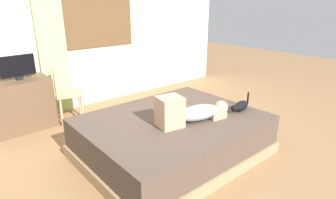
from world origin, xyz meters
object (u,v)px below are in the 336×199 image
Objects in this scene: bed at (172,136)px; cat at (240,106)px; cup at (32,73)px; person_lying at (191,112)px; chair_by_desk at (64,91)px; desk at (18,105)px; tv_monitor at (17,67)px.

cat is at bearing -26.89° from bed.
cup is (-0.95, 2.11, 0.54)m from bed.
person_lying is 2.15m from chair_by_desk.
tv_monitor is at bearing 0.00° from desk.
cat is 0.74× the size of tv_monitor.
desk is at bearing 180.00° from tv_monitor.
cup reaches higher than cat.
cat is at bearing -57.75° from chair_by_desk.
desk is at bearing 121.32° from bed.
bed is at bearing 153.11° from cat.
tv_monitor reaches higher than cup.
desk is 0.56m from tv_monitor.
bed is 1.93m from chair_by_desk.
chair_by_desk is at bearing -18.19° from desk.
tv_monitor reaches higher than bed.
bed is 2.33× the size of desk.
bed is at bearing -71.35° from chair_by_desk.
chair_by_desk reaches higher than bed.
chair_by_desk reaches higher than person_lying.
desk is at bearing 120.56° from person_lying.
cat is at bearing -55.35° from cup.
chair_by_desk is (-0.61, 1.81, 0.27)m from bed.
bed is at bearing -58.68° from desk.
chair_by_desk is (-0.71, 2.03, -0.10)m from person_lying.
cup is at bearing 114.25° from bed.
cup reaches higher than bed.
desk is at bearing 161.81° from chair_by_desk.
cat is at bearing -51.34° from tv_monitor.
chair_by_desk reaches higher than desk.
person_lying is 2.56m from cup.
person_lying is 2.61m from desk.
bed is 2.38m from cup.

